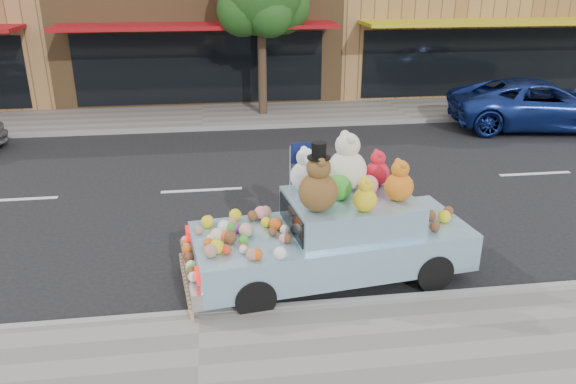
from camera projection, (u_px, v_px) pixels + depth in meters
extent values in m
plane|color=black|center=(202.00, 190.00, 12.57)|extent=(120.00, 120.00, 0.00)
cube|color=gray|center=(203.00, 117.00, 18.53)|extent=(60.00, 3.00, 0.12)
cube|color=gray|center=(200.00, 315.00, 7.95)|extent=(60.00, 0.12, 0.13)
cube|color=gray|center=(203.00, 129.00, 17.15)|extent=(60.00, 0.12, 0.13)
cube|color=black|center=(201.00, 69.00, 19.39)|extent=(8.50, 0.06, 2.40)
cube|color=maroon|center=(198.00, 26.00, 18.03)|extent=(9.00, 1.80, 0.12)
cube|color=black|center=(475.00, 62.00, 20.65)|extent=(8.50, 0.06, 2.40)
cube|color=gold|center=(491.00, 22.00, 19.29)|extent=(9.00, 1.80, 0.12)
cylinder|color=#38281C|center=(262.00, 68.00, 18.21)|extent=(0.28, 0.28, 3.20)
sphere|color=#194213|center=(282.00, 6.00, 17.86)|extent=(1.80, 1.80, 1.80)
sphere|color=#194213|center=(242.00, 10.00, 17.27)|extent=(1.60, 1.60, 1.60)
sphere|color=#194213|center=(270.00, 14.00, 17.04)|extent=(1.40, 1.40, 1.40)
sphere|color=#194213|center=(250.00, 2.00, 17.97)|extent=(1.60, 1.60, 1.60)
imported|color=navy|center=(540.00, 104.00, 17.19)|extent=(5.69, 3.29, 1.49)
cylinder|color=black|center=(433.00, 272.00, 8.62)|extent=(0.62, 0.27, 0.60)
cylinder|color=black|center=(390.00, 229.00, 10.02)|extent=(0.62, 0.27, 0.60)
cylinder|color=black|center=(255.00, 298.00, 7.94)|extent=(0.62, 0.27, 0.60)
cylinder|color=black|center=(236.00, 248.00, 9.34)|extent=(0.62, 0.27, 0.60)
cube|color=#8FBBD6|center=(331.00, 246.00, 8.89)|extent=(4.48, 2.23, 0.60)
cube|color=#8FBBD6|center=(350.00, 212.00, 8.75)|extent=(2.07, 1.73, 0.50)
cube|color=silver|center=(191.00, 272.00, 8.41)|extent=(0.38, 1.79, 0.26)
cube|color=red|center=(198.00, 275.00, 7.69)|extent=(0.09, 0.29, 0.16)
cube|color=red|center=(188.00, 233.00, 8.91)|extent=(0.09, 0.29, 0.16)
cube|color=black|center=(292.00, 218.00, 8.53)|extent=(0.20, 1.29, 0.40)
sphere|color=brown|center=(318.00, 192.00, 8.08)|extent=(0.58, 0.58, 0.58)
sphere|color=brown|center=(319.00, 168.00, 7.95)|extent=(0.36, 0.36, 0.36)
sphere|color=brown|center=(320.00, 163.00, 7.79)|extent=(0.14, 0.14, 0.14)
sphere|color=brown|center=(317.00, 157.00, 8.02)|extent=(0.14, 0.14, 0.14)
cylinder|color=black|center=(319.00, 158.00, 7.89)|extent=(0.34, 0.34, 0.02)
cylinder|color=black|center=(319.00, 150.00, 7.85)|extent=(0.21, 0.21, 0.22)
sphere|color=beige|center=(347.00, 170.00, 8.87)|extent=(0.64, 0.64, 0.64)
sphere|color=beige|center=(348.00, 145.00, 8.72)|extent=(0.40, 0.40, 0.40)
sphere|color=beige|center=(350.00, 140.00, 8.54)|extent=(0.15, 0.15, 0.15)
sphere|color=beige|center=(346.00, 135.00, 8.79)|extent=(0.15, 0.15, 0.15)
sphere|color=#CD6313|center=(399.00, 187.00, 8.47)|extent=(0.44, 0.44, 0.44)
sphere|color=#CD6313|center=(400.00, 169.00, 8.36)|extent=(0.27, 0.27, 0.27)
sphere|color=#CD6313|center=(403.00, 166.00, 8.24)|extent=(0.10, 0.10, 0.10)
sphere|color=#CD6313|center=(399.00, 161.00, 8.42)|extent=(0.10, 0.10, 0.10)
sphere|color=red|center=(377.00, 173.00, 9.09)|extent=(0.40, 0.40, 0.40)
sphere|color=red|center=(378.00, 158.00, 8.99)|extent=(0.25, 0.25, 0.25)
sphere|color=red|center=(380.00, 155.00, 8.89)|extent=(0.09, 0.09, 0.09)
sphere|color=red|center=(377.00, 152.00, 9.04)|extent=(0.09, 0.09, 0.09)
sphere|color=white|center=(305.00, 176.00, 8.83)|extent=(0.48, 0.48, 0.48)
sphere|color=white|center=(306.00, 157.00, 8.71)|extent=(0.30, 0.30, 0.30)
sphere|color=white|center=(307.00, 154.00, 8.58)|extent=(0.11, 0.11, 0.11)
sphere|color=white|center=(305.00, 149.00, 8.77)|extent=(0.11, 0.11, 0.11)
sphere|color=gold|center=(365.00, 200.00, 8.10)|extent=(0.35, 0.35, 0.35)
sphere|color=gold|center=(366.00, 185.00, 8.02)|extent=(0.22, 0.22, 0.22)
sphere|color=gold|center=(368.00, 182.00, 7.92)|extent=(0.08, 0.08, 0.08)
sphere|color=gold|center=(365.00, 179.00, 8.06)|extent=(0.08, 0.08, 0.08)
sphere|color=green|center=(339.00, 188.00, 8.55)|extent=(0.40, 0.40, 0.40)
sphere|color=#E5727D|center=(368.00, 185.00, 8.72)|extent=(0.32, 0.32, 0.32)
sphere|color=green|center=(230.00, 228.00, 8.59)|extent=(0.18, 0.18, 0.18)
sphere|color=#D65014|center=(209.00, 243.00, 8.14)|extent=(0.15, 0.15, 0.15)
sphere|color=brown|center=(264.00, 213.00, 9.11)|extent=(0.18, 0.18, 0.18)
sphere|color=gold|center=(266.00, 222.00, 8.80)|extent=(0.17, 0.17, 0.17)
sphere|color=brown|center=(230.00, 237.00, 8.27)|extent=(0.20, 0.20, 0.20)
sphere|color=green|center=(244.00, 240.00, 8.23)|extent=(0.15, 0.15, 0.15)
sphere|color=green|center=(249.00, 230.00, 8.54)|extent=(0.15, 0.15, 0.15)
sphere|color=gold|center=(207.00, 222.00, 8.77)|extent=(0.20, 0.20, 0.20)
sphere|color=beige|center=(285.00, 230.00, 8.56)|extent=(0.16, 0.16, 0.16)
sphere|color=#9E6E57|center=(210.00, 251.00, 7.87)|extent=(0.20, 0.20, 0.20)
sphere|color=silver|center=(280.00, 253.00, 7.82)|extent=(0.19, 0.19, 0.19)
sphere|color=brown|center=(259.00, 213.00, 9.15)|extent=(0.14, 0.14, 0.14)
sphere|color=silver|center=(224.00, 227.00, 8.61)|extent=(0.20, 0.20, 0.20)
sphere|color=gold|center=(217.00, 247.00, 7.98)|extent=(0.21, 0.21, 0.21)
sphere|color=brown|center=(273.00, 231.00, 8.52)|extent=(0.14, 0.14, 0.14)
sphere|color=#9E6E57|center=(199.00, 230.00, 8.57)|extent=(0.13, 0.13, 0.13)
sphere|color=brown|center=(253.00, 216.00, 9.02)|extent=(0.17, 0.17, 0.17)
sphere|color=#9E6E57|center=(265.00, 212.00, 9.11)|extent=(0.21, 0.21, 0.21)
sphere|color=#E5727D|center=(284.00, 238.00, 8.31)|extent=(0.14, 0.14, 0.14)
sphere|color=#D65014|center=(257.00, 254.00, 7.81)|extent=(0.17, 0.17, 0.17)
sphere|color=#D65014|center=(276.00, 224.00, 8.69)|extent=(0.20, 0.20, 0.20)
sphere|color=#E5727D|center=(209.00, 220.00, 8.91)|extent=(0.15, 0.15, 0.15)
sphere|color=beige|center=(210.00, 239.00, 8.30)|extent=(0.13, 0.13, 0.13)
sphere|color=#E5727D|center=(261.00, 213.00, 9.08)|extent=(0.22, 0.22, 0.22)
sphere|color=#9E6E57|center=(252.00, 254.00, 7.80)|extent=(0.18, 0.18, 0.18)
sphere|color=#D65014|center=(227.00, 236.00, 8.31)|extent=(0.19, 0.19, 0.19)
sphere|color=beige|center=(243.00, 249.00, 7.98)|extent=(0.13, 0.13, 0.13)
sphere|color=beige|center=(217.00, 235.00, 8.34)|extent=(0.21, 0.21, 0.21)
sphere|color=brown|center=(287.00, 238.00, 8.30)|extent=(0.15, 0.15, 0.15)
sphere|color=#7A2B85|center=(237.00, 229.00, 8.61)|extent=(0.14, 0.14, 0.14)
sphere|color=gold|center=(235.00, 215.00, 9.01)|extent=(0.20, 0.20, 0.20)
sphere|color=red|center=(243.00, 248.00, 8.02)|extent=(0.13, 0.13, 0.13)
sphere|color=red|center=(226.00, 250.00, 7.97)|extent=(0.14, 0.14, 0.14)
sphere|color=#9E6E57|center=(232.00, 222.00, 8.80)|extent=(0.16, 0.16, 0.16)
sphere|color=#D8A88C|center=(246.00, 230.00, 8.45)|extent=(0.22, 0.22, 0.22)
sphere|color=green|center=(192.00, 270.00, 8.04)|extent=(0.17, 0.17, 0.17)
sphere|color=#9E6E57|center=(187.00, 247.00, 8.73)|extent=(0.14, 0.14, 0.14)
sphere|color=#9E6E57|center=(191.00, 267.00, 8.17)|extent=(0.13, 0.13, 0.13)
sphere|color=beige|center=(191.00, 266.00, 8.17)|extent=(0.16, 0.16, 0.16)
sphere|color=#E5727D|center=(185.00, 240.00, 8.95)|extent=(0.14, 0.14, 0.14)
sphere|color=#D65014|center=(188.00, 250.00, 8.62)|extent=(0.18, 0.18, 0.18)
sphere|color=#D65014|center=(186.00, 243.00, 8.87)|extent=(0.13, 0.13, 0.13)
sphere|color=silver|center=(193.00, 277.00, 7.88)|extent=(0.15, 0.15, 0.15)
sphere|color=brown|center=(189.00, 257.00, 8.44)|extent=(0.14, 0.14, 0.14)
sphere|color=brown|center=(192.00, 272.00, 7.99)|extent=(0.17, 0.17, 0.17)
sphere|color=brown|center=(448.00, 211.00, 9.20)|extent=(0.16, 0.16, 0.16)
sphere|color=#D65014|center=(415.00, 203.00, 9.47)|extent=(0.19, 0.19, 0.19)
sphere|color=gold|center=(444.00, 216.00, 8.95)|extent=(0.21, 0.21, 0.21)
sphere|color=brown|center=(435.00, 227.00, 8.65)|extent=(0.16, 0.16, 0.16)
sphere|color=brown|center=(430.00, 215.00, 9.03)|extent=(0.18, 0.18, 0.18)
sphere|color=brown|center=(417.00, 210.00, 9.16)|extent=(0.22, 0.22, 0.22)
cylinder|color=#997A54|center=(192.00, 318.00, 7.71)|extent=(0.06, 0.06, 0.17)
sphere|color=#997A54|center=(192.00, 312.00, 7.68)|extent=(0.07, 0.07, 0.07)
cylinder|color=#997A54|center=(191.00, 313.00, 7.82)|extent=(0.06, 0.06, 0.17)
sphere|color=#997A54|center=(191.00, 308.00, 7.78)|extent=(0.07, 0.07, 0.07)
cylinder|color=#997A54|center=(191.00, 309.00, 7.92)|extent=(0.06, 0.06, 0.17)
sphere|color=#997A54|center=(190.00, 303.00, 7.88)|extent=(0.07, 0.07, 0.07)
cylinder|color=#997A54|center=(190.00, 305.00, 8.02)|extent=(0.06, 0.06, 0.17)
sphere|color=#997A54|center=(189.00, 299.00, 7.98)|extent=(0.07, 0.07, 0.07)
cylinder|color=#997A54|center=(189.00, 300.00, 8.12)|extent=(0.06, 0.06, 0.17)
sphere|color=#997A54|center=(188.00, 295.00, 8.09)|extent=(0.07, 0.07, 0.07)
cylinder|color=#997A54|center=(188.00, 296.00, 8.22)|extent=(0.06, 0.06, 0.17)
sphere|color=#997A54|center=(188.00, 291.00, 8.19)|extent=(0.07, 0.07, 0.07)
cylinder|color=#997A54|center=(187.00, 292.00, 8.32)|extent=(0.06, 0.06, 0.17)
sphere|color=#997A54|center=(187.00, 287.00, 8.29)|extent=(0.07, 0.07, 0.07)
cylinder|color=#997A54|center=(187.00, 288.00, 8.43)|extent=(0.06, 0.06, 0.17)
sphere|color=#997A54|center=(186.00, 283.00, 8.39)|extent=(0.07, 0.07, 0.07)
cylinder|color=#997A54|center=(186.00, 285.00, 8.53)|extent=(0.06, 0.06, 0.17)
sphere|color=#997A54|center=(186.00, 279.00, 8.49)|extent=(0.07, 0.07, 0.07)
cylinder|color=#997A54|center=(185.00, 281.00, 8.63)|extent=(0.06, 0.06, 0.17)
sphere|color=#997A54|center=(185.00, 275.00, 8.59)|extent=(0.07, 0.07, 0.07)
cylinder|color=#997A54|center=(185.00, 277.00, 8.73)|extent=(0.06, 0.06, 0.17)
sphere|color=#997A54|center=(184.00, 272.00, 8.70)|extent=(0.07, 0.07, 0.07)
cylinder|color=#997A54|center=(184.00, 274.00, 8.83)|extent=(0.06, 0.06, 0.17)
sphere|color=#997A54|center=(183.00, 268.00, 8.80)|extent=(0.07, 0.07, 0.07)
cylinder|color=#997A54|center=(183.00, 270.00, 8.93)|extent=(0.06, 0.06, 0.17)
sphere|color=#997A54|center=(183.00, 265.00, 8.90)|extent=(0.07, 0.07, 0.07)
cylinder|color=#997A54|center=(183.00, 267.00, 9.04)|extent=(0.06, 0.06, 0.17)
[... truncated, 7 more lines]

